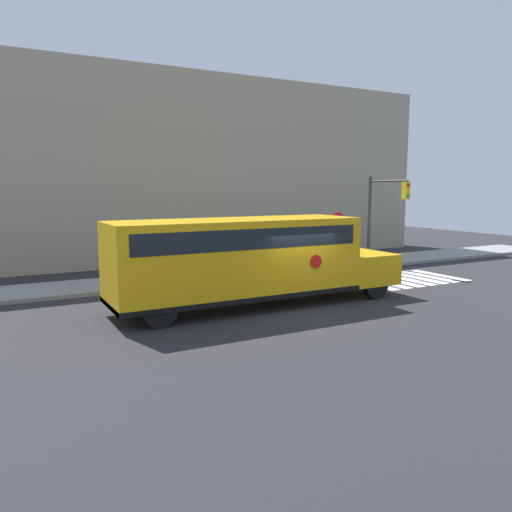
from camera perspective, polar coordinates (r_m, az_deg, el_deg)
ground_plane at (r=17.06m, az=4.42°, el=-5.81°), size 60.00×60.00×0.00m
sidewalk_strip at (r=22.66m, az=-4.54°, el=-2.23°), size 44.00×3.00×0.15m
building_backdrop at (r=28.40m, az=-10.07°, el=9.75°), size 32.00×4.00×10.08m
crosswalk_stripes at (r=22.81m, az=16.16°, el=-2.63°), size 5.40×3.20×0.01m
school_bus at (r=16.70m, az=-1.01°, el=-0.11°), size 10.41×2.57×2.99m
stop_sign at (r=24.91m, az=9.24°, el=2.81°), size 0.75×0.10×2.83m
traffic_light at (r=25.37m, az=14.23°, el=5.36°), size 0.28×2.68×4.58m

